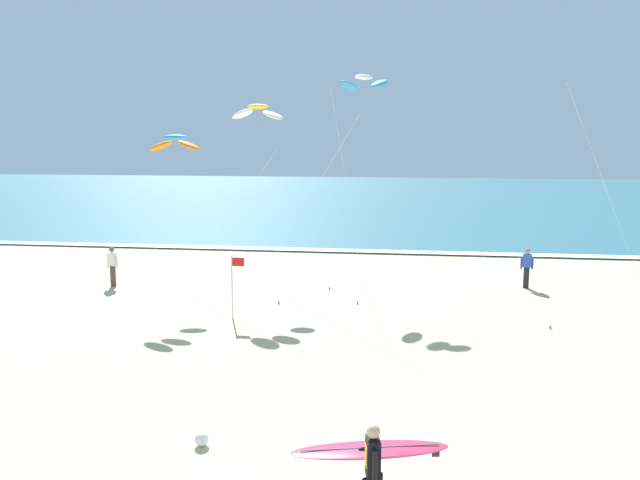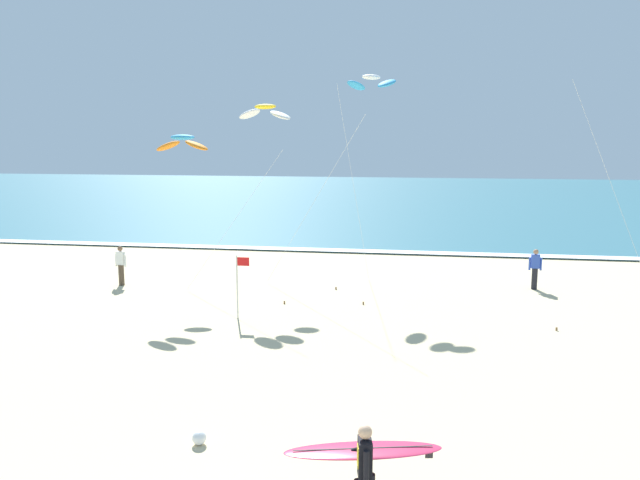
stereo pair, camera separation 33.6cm
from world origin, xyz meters
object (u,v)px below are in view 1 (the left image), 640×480
lifeguard_flag (234,281)px  surfer_lead (371,459)px  beach_ball (202,439)px  bystander_white_top (113,266)px  kite_arc_golden_far (258,112)px  kite_arc_cobalt_near (175,143)px  bystander_blue_top (527,268)px  kite_arc_ivory_high (364,83)px

lifeguard_flag → surfer_lead: bearing=-64.4°
beach_ball → bystander_white_top: bearing=122.0°
surfer_lead → lifeguard_flag: 11.65m
surfer_lead → kite_arc_golden_far: kite_arc_golden_far is taller
kite_arc_golden_far → kite_arc_cobalt_near: bearing=-147.2°
kite_arc_cobalt_near → beach_ball: kite_arc_cobalt_near is taller
kite_arc_golden_far → beach_ball: kite_arc_golden_far is taller
kite_arc_cobalt_near → bystander_blue_top: size_ratio=3.76×
surfer_lead → kite_arc_cobalt_near: size_ratio=0.42×
bystander_blue_top → lifeguard_flag: bearing=-151.3°
surfer_lead → kite_arc_cobalt_near: 16.56m
lifeguard_flag → bystander_blue_top: bearing=28.7°
surfer_lead → beach_ball: (-3.37, 2.02, -0.91)m
beach_ball → kite_arc_ivory_high: bearing=81.9°
bystander_white_top → bystander_blue_top: size_ratio=1.00×
kite_arc_cobalt_near → bystander_white_top: (-2.99, 0.54, -4.85)m
bystander_white_top → surfer_lead: bearing=-52.3°
kite_arc_cobalt_near → beach_ball: 13.76m
bystander_white_top → beach_ball: bystander_white_top is taller
kite_arc_ivory_high → bystander_white_top: (-9.75, -2.41, -7.21)m
bystander_blue_top → bystander_white_top: bearing=-173.4°
bystander_white_top → bystander_blue_top: 16.39m
surfer_lead → beach_ball: bearing=149.1°
kite_arc_golden_far → kite_arc_ivory_high: 4.35m
surfer_lead → lifeguard_flag: size_ratio=1.20×
kite_arc_golden_far → lifeguard_flag: bearing=-87.1°
kite_arc_ivory_high → lifeguard_flag: kite_arc_ivory_high is taller
bystander_blue_top → lifeguard_flag: lifeguard_flag is taller
kite_arc_ivory_high → lifeguard_flag: bearing=-121.4°
lifeguard_flag → kite_arc_golden_far: bearing=92.9°
bystander_white_top → kite_arc_cobalt_near: bearing=-10.2°
kite_arc_cobalt_near → kite_arc_ivory_high: (6.76, 2.95, 2.36)m
surfer_lead → bystander_white_top: (-11.02, 14.26, -0.24)m
kite_arc_cobalt_near → beach_ball: size_ratio=21.38×
kite_arc_cobalt_near → bystander_blue_top: bearing=10.3°
beach_ball → kite_arc_golden_far: bearing=98.1°
kite_arc_cobalt_near → lifeguard_flag: bearing=-47.0°
kite_arc_ivory_high → lifeguard_flag: 9.89m
kite_arc_cobalt_near → bystander_blue_top: 14.35m
kite_arc_golden_far → bystander_white_top: size_ratio=4.50×
kite_arc_cobalt_near → kite_arc_ivory_high: bearing=23.5°
surfer_lead → lifeguard_flag: bearing=115.6°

